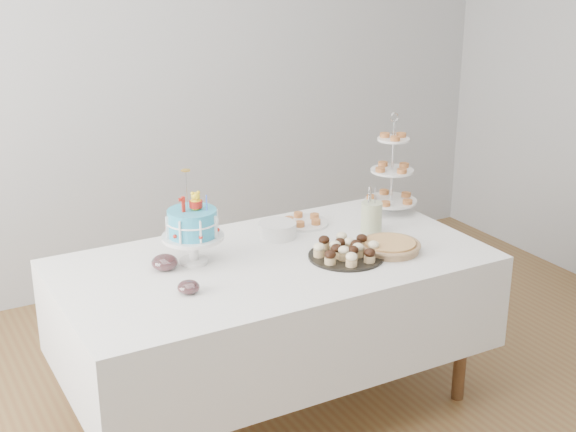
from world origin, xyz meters
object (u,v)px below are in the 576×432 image
plate_stack (277,230)px  jam_bowl_a (189,287)px  tiered_stand (392,171)px  utensil_pitcher (372,216)px  pie (390,246)px  table (273,304)px  cupcake_tray (346,250)px  birthday_cake (193,238)px  jam_bowl_b (165,263)px  pastry_plate (304,221)px

plate_stack → jam_bowl_a: 0.73m
tiered_stand → utensil_pitcher: 0.36m
pie → utensil_pitcher: bearing=74.9°
table → cupcake_tray: bearing=-26.6°
utensil_pitcher → jam_bowl_a: bearing=-162.5°
jam_bowl_a → utensil_pitcher: bearing=12.0°
table → birthday_cake: bearing=158.2°
birthday_cake → plate_stack: birthday_cake is taller
jam_bowl_a → jam_bowl_b: bearing=89.7°
pastry_plate → jam_bowl_b: 0.84m
birthday_cake → jam_bowl_a: (-0.14, -0.29, -0.09)m
jam_bowl_a → jam_bowl_b: size_ratio=0.80×
birthday_cake → jam_bowl_a: birthday_cake is taller
pie → jam_bowl_b: jam_bowl_b is taller
jam_bowl_a → jam_bowl_b: (0.00, 0.28, 0.01)m
pie → utensil_pitcher: (0.07, 0.25, 0.06)m
plate_stack → jam_bowl_a: plate_stack is taller
jam_bowl_a → tiered_stand: bearing=17.9°
jam_bowl_b → jam_bowl_a: bearing=-90.3°
utensil_pitcher → tiered_stand: bearing=43.1°
table → birthday_cake: 0.49m
cupcake_tray → tiered_stand: tiered_stand is taller
cupcake_tray → tiered_stand: (0.55, 0.42, 0.18)m
jam_bowl_a → plate_stack: bearing=32.0°
cupcake_tray → jam_bowl_a: (-0.76, -0.01, -0.01)m
birthday_cake → cupcake_tray: 0.69m
table → cupcake_tray: cupcake_tray is taller
birthday_cake → pastry_plate: birthday_cake is taller
jam_bowl_b → plate_stack: bearing=10.1°
utensil_pitcher → plate_stack: bearing=165.0°
birthday_cake → jam_bowl_a: 0.33m
table → birthday_cake: birthday_cake is taller
tiered_stand → jam_bowl_b: bearing=-173.5°
plate_stack → pie: bearing=-48.3°
cupcake_tray → utensil_pitcher: (0.28, 0.22, 0.04)m
birthday_cake → cupcake_tray: bearing=-19.6°
table → plate_stack: size_ratio=10.45×
birthday_cake → pastry_plate: size_ratio=1.69×
cupcake_tray → jam_bowl_a: cupcake_tray is taller
table → jam_bowl_b: 0.55m
birthday_cake → jam_bowl_a: size_ratio=4.60×
tiered_stand → jam_bowl_b: 1.33m
pie → jam_bowl_a: 0.98m
plate_stack → birthday_cake: bearing=-168.1°
table → jam_bowl_a: jam_bowl_a is taller
table → pastry_plate: 0.53m
birthday_cake → pastry_plate: 0.71m
pastry_plate → pie: bearing=-71.7°
tiered_stand → table: bearing=-162.2°
table → plate_stack: plate_stack is taller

